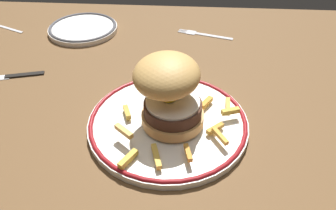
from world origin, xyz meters
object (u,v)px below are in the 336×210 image
Objects in this scene: burger at (169,91)px; dinner_plate at (168,122)px; side_plate at (83,28)px; fork at (204,34)px; knife at (7,76)px.

dinner_plate is at bearing 166.26° from burger.
dinner_plate is 1.91× the size of burger.
side_plate is 31.51cm from fork.
dinner_plate is 1.56× the size of knife.
knife is at bearing -151.68° from fork.
dinner_plate is 1.95× the size of fork.
knife is (-34.96, 12.72, -0.58)cm from dinner_plate.
side_plate is 24.67cm from knife.
side_plate is at bearing -179.93° from fork.
burger is at bearing -19.96° from knife.
knife is (-41.73, -22.49, 0.08)cm from fork.
dinner_plate is 35.86cm from fork.
burger is 36.63cm from fork.
side_plate is 1.00× the size of knife.
dinner_plate and side_plate have the same top height.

